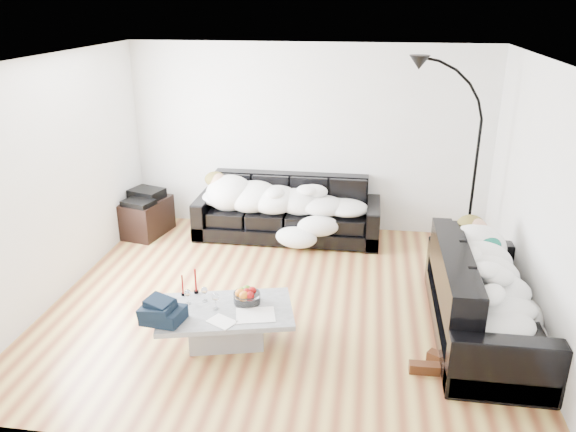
# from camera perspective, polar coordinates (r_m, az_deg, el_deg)

# --- Properties ---
(ground) EXTENTS (5.00, 5.00, 0.00)m
(ground) POSITION_cam_1_polar(r_m,az_deg,el_deg) (6.28, -0.41, -8.67)
(ground) COLOR brown
(ground) RESTS_ON ground
(wall_back) EXTENTS (5.00, 0.02, 2.60)m
(wall_back) POSITION_cam_1_polar(r_m,az_deg,el_deg) (7.89, 2.10, 7.82)
(wall_back) COLOR silver
(wall_back) RESTS_ON ground
(wall_left) EXTENTS (0.02, 4.50, 2.60)m
(wall_left) POSITION_cam_1_polar(r_m,az_deg,el_deg) (6.59, -22.50, 3.47)
(wall_left) COLOR silver
(wall_left) RESTS_ON ground
(wall_right) EXTENTS (0.02, 4.50, 2.60)m
(wall_right) POSITION_cam_1_polar(r_m,az_deg,el_deg) (5.91, 24.26, 1.28)
(wall_right) COLOR silver
(wall_right) RESTS_ON ground
(ceiling) EXTENTS (5.00, 5.00, 0.00)m
(ceiling) POSITION_cam_1_polar(r_m,az_deg,el_deg) (5.46, -0.48, 15.68)
(ceiling) COLOR white
(ceiling) RESTS_ON ground
(sofa_back) EXTENTS (2.53, 0.88, 0.83)m
(sofa_back) POSITION_cam_1_polar(r_m,az_deg,el_deg) (7.75, -0.06, 0.75)
(sofa_back) COLOR black
(sofa_back) RESTS_ON ground
(sofa_right) EXTENTS (0.93, 2.16, 0.87)m
(sofa_right) POSITION_cam_1_polar(r_m,az_deg,el_deg) (5.83, 19.41, -7.58)
(sofa_right) COLOR black
(sofa_right) RESTS_ON ground
(sleeper_back) EXTENTS (2.14, 0.74, 0.43)m
(sleeper_back) POSITION_cam_1_polar(r_m,az_deg,el_deg) (7.63, -0.12, 2.16)
(sleeper_back) COLOR white
(sleeper_back) RESTS_ON sofa_back
(sleeper_right) EXTENTS (0.78, 1.85, 0.45)m
(sleeper_right) POSITION_cam_1_polar(r_m,az_deg,el_deg) (5.74, 19.67, -5.74)
(sleeper_right) COLOR white
(sleeper_right) RESTS_ON sofa_right
(teal_cushion) EXTENTS (0.42, 0.38, 0.20)m
(teal_cushion) POSITION_cam_1_polar(r_m,az_deg,el_deg) (6.30, 18.17, -2.39)
(teal_cushion) COLOR #0D5B47
(teal_cushion) RESTS_ON sofa_right
(coffee_table) EXTENTS (1.41, 1.03, 0.37)m
(coffee_table) POSITION_cam_1_polar(r_m,az_deg,el_deg) (5.54, -6.30, -11.02)
(coffee_table) COLOR #939699
(coffee_table) RESTS_ON ground
(fruit_bowl) EXTENTS (0.30, 0.30, 0.16)m
(fruit_bowl) POSITION_cam_1_polar(r_m,az_deg,el_deg) (5.49, -4.20, -8.02)
(fruit_bowl) COLOR white
(fruit_bowl) RESTS_ON coffee_table
(wine_glass_a) EXTENTS (0.07, 0.07, 0.15)m
(wine_glass_a) POSITION_cam_1_polar(r_m,az_deg,el_deg) (5.56, -8.47, -7.88)
(wine_glass_a) COLOR white
(wine_glass_a) RESTS_ON coffee_table
(wine_glass_b) EXTENTS (0.07, 0.07, 0.15)m
(wine_glass_b) POSITION_cam_1_polar(r_m,az_deg,el_deg) (5.54, -10.14, -8.10)
(wine_glass_b) COLOR white
(wine_glass_b) RESTS_ON coffee_table
(wine_glass_c) EXTENTS (0.09, 0.09, 0.17)m
(wine_glass_c) POSITION_cam_1_polar(r_m,az_deg,el_deg) (5.41, -7.36, -8.60)
(wine_glass_c) COLOR white
(wine_glass_c) RESTS_ON coffee_table
(candle_left) EXTENTS (0.05, 0.05, 0.22)m
(candle_left) POSITION_cam_1_polar(r_m,az_deg,el_deg) (5.69, -10.66, -6.96)
(candle_left) COLOR maroon
(candle_left) RESTS_ON coffee_table
(candle_right) EXTENTS (0.06, 0.06, 0.27)m
(candle_right) POSITION_cam_1_polar(r_m,az_deg,el_deg) (5.69, -9.37, -6.55)
(candle_right) COLOR maroon
(candle_right) RESTS_ON coffee_table
(newspaper_a) EXTENTS (0.42, 0.35, 0.01)m
(newspaper_a) POSITION_cam_1_polar(r_m,az_deg,el_deg) (5.32, -3.33, -9.98)
(newspaper_a) COLOR silver
(newspaper_a) RESTS_ON coffee_table
(newspaper_b) EXTENTS (0.30, 0.27, 0.01)m
(newspaper_b) POSITION_cam_1_polar(r_m,az_deg,el_deg) (5.25, -6.75, -10.58)
(newspaper_b) COLOR silver
(newspaper_b) RESTS_ON coffee_table
(navy_jacket) EXTENTS (0.40, 0.34, 0.19)m
(navy_jacket) POSITION_cam_1_polar(r_m,az_deg,el_deg) (5.27, -12.64, -8.71)
(navy_jacket) COLOR black
(navy_jacket) RESTS_ON coffee_table
(shoes) EXTENTS (0.52, 0.41, 0.11)m
(shoes) POSITION_cam_1_polar(r_m,az_deg,el_deg) (5.40, 14.51, -14.32)
(shoes) COLOR #472311
(shoes) RESTS_ON ground
(av_cabinet) EXTENTS (0.63, 0.81, 0.50)m
(av_cabinet) POSITION_cam_1_polar(r_m,az_deg,el_deg) (8.16, -14.22, -0.09)
(av_cabinet) COLOR black
(av_cabinet) RESTS_ON ground
(stereo) EXTENTS (0.52, 0.46, 0.13)m
(stereo) POSITION_cam_1_polar(r_m,az_deg,el_deg) (8.06, -14.42, 1.99)
(stereo) COLOR black
(stereo) RESTS_ON av_cabinet
(floor_lamp) EXTENTS (0.87, 0.57, 2.22)m
(floor_lamp) POSITION_cam_1_polar(r_m,az_deg,el_deg) (7.16, 18.40, 3.76)
(floor_lamp) COLOR black
(floor_lamp) RESTS_ON ground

